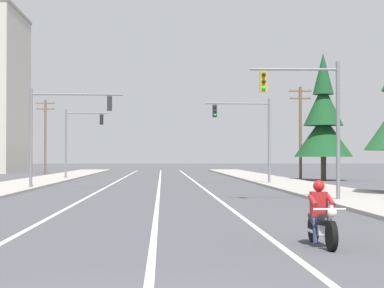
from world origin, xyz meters
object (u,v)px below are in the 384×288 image
Objects in this scene: traffic_signal_near_right at (313,110)px; utility_pole_left_far at (45,134)px; conifer_tree_right_verge_far at (323,122)px; traffic_signal_near_left at (59,122)px; traffic_signal_mid_right at (251,128)px; utility_pole_right_far at (300,129)px; motorcycle_with_rider at (321,220)px; traffic_signal_mid_left at (78,134)px.

utility_pole_left_far is (-19.91, 48.92, 0.57)m from traffic_signal_near_right.
utility_pole_left_far is at bearing 141.70° from conifer_tree_right_verge_far.
traffic_signal_near_left is at bearing -143.14° from conifer_tree_right_verge_far.
traffic_signal_near_left is 1.00× the size of traffic_signal_mid_right.
traffic_signal_mid_right is 0.75× the size of utility_pole_right_far.
utility_pole_right_far reaches higher than traffic_signal_near_right.
conifer_tree_right_verge_far is at bearing 36.86° from traffic_signal_near_left.
motorcycle_with_rider is 34.70m from traffic_signal_mid_right.
traffic_signal_near_left and traffic_signal_mid_right have the same top height.
traffic_signal_mid_right is at bearing -56.21° from utility_pole_left_far.
utility_pole_left_far is (-6.88, 36.23, 0.45)m from traffic_signal_near_left.
traffic_signal_near_left is 18.64m from traffic_signal_mid_left.
motorcycle_with_rider is 0.27× the size of utility_pole_right_far.
traffic_signal_mid_right is 18.17m from traffic_signal_mid_left.
utility_pole_left_far is (-16.80, 63.78, 4.02)m from motorcycle_with_rider.
traffic_signal_near_right is 28.57m from conifer_tree_right_verge_far.
conifer_tree_right_verge_far is at bearing -66.74° from utility_pole_right_far.
utility_pole_left_far is at bearing 112.14° from traffic_signal_near_right.
utility_pole_right_far is (19.75, -0.51, 0.42)m from traffic_signal_mid_left.
traffic_signal_near_left is 0.75× the size of utility_pole_right_far.
conifer_tree_right_verge_far is (21.08, -3.61, 0.93)m from traffic_signal_mid_left.
motorcycle_with_rider is 29.50m from traffic_signal_near_left.
conifer_tree_right_verge_far reaches higher than motorcycle_with_rider.
traffic_signal_mid_right is at bearing 90.73° from traffic_signal_near_right.
traffic_signal_mid_left is at bearing 139.69° from traffic_signal_mid_right.
traffic_signal_near_left is 26.00m from utility_pole_right_far.
traffic_signal_near_right is at bearing -65.74° from traffic_signal_mid_left.
conifer_tree_right_verge_far is at bearing -9.72° from traffic_signal_mid_left.
motorcycle_with_rider is at bearing -94.75° from traffic_signal_mid_right.
utility_pole_right_far reaches higher than traffic_signal_mid_right.
traffic_signal_mid_right is 0.73× the size of utility_pole_left_far.
traffic_signal_near_left is at bearing -79.24° from utility_pole_left_far.
utility_pole_right_far is at bearing 79.61° from traffic_signal_near_right.
traffic_signal_mid_left is 18.56m from utility_pole_left_far.
conifer_tree_right_verge_far reaches higher than traffic_signal_near_right.
traffic_signal_near_right and traffic_signal_near_left have the same top height.
utility_pole_left_far reaches higher than traffic_signal_mid_right.
conifer_tree_right_verge_far reaches higher than traffic_signal_mid_left.
motorcycle_with_rider is at bearing -76.60° from traffic_signal_mid_left.
utility_pole_right_far is 0.97× the size of utility_pole_left_far.
conifer_tree_right_verge_far is at bearing -38.30° from utility_pole_left_far.
traffic_signal_mid_right is (2.86, 34.41, 3.50)m from motorcycle_with_rider.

